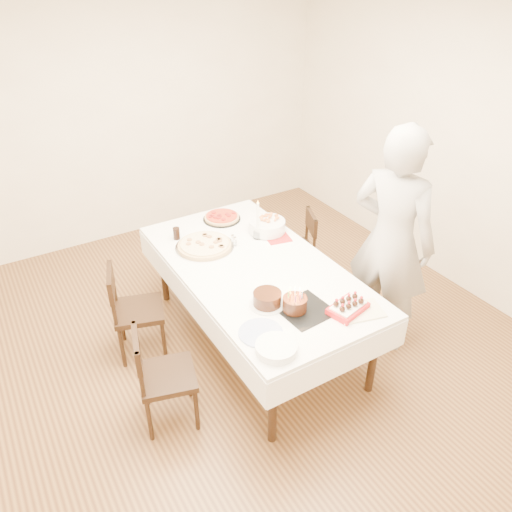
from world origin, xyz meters
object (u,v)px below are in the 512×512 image
chair_left_savory (139,311)px  strawberry_box (348,307)px  pizza_pepperoni (222,217)px  pasta_bowl (267,226)px  chair_right_savory (294,249)px  taper_candle (258,220)px  cola_glass (176,233)px  birthday_cake (295,300)px  dining_table (256,304)px  chair_left_dessert (167,376)px  pizza_white (205,245)px  layer_cake (267,299)px  person (391,242)px

chair_left_savory → strawberry_box: size_ratio=2.98×
pizza_pepperoni → pasta_bowl: (0.23, -0.41, 0.04)m
chair_right_savory → taper_candle: 0.78m
pizza_pepperoni → pasta_bowl: bearing=-60.6°
cola_glass → birthday_cake: birthday_cake is taller
pizza_pepperoni → chair_left_savory: bearing=-155.3°
dining_table → strawberry_box: 0.94m
pizza_pepperoni → cola_glass: cola_glass is taller
pasta_bowl → strawberry_box: pasta_bowl is taller
dining_table → chair_left_savory: chair_left_savory is taller
pasta_bowl → birthday_cake: size_ratio=1.86×
chair_right_savory → chair_left_dessert: size_ratio=0.96×
chair_left_savory → taper_candle: taper_candle is taller
pizza_white → taper_candle: 0.50m
dining_table → pasta_bowl: pasta_bowl is taller
chair_right_savory → strawberry_box: 1.52m
dining_table → pasta_bowl: size_ratio=6.78×
layer_cake → chair_left_dessert: bearing=175.3°
dining_table → taper_candle: bearing=56.9°
chair_left_dessert → chair_left_savory: bearing=-80.2°
chair_left_savory → layer_cake: bearing=146.6°
layer_cake → chair_right_savory: bearing=47.0°
cola_glass → chair_left_dessert: bearing=-117.7°
pizza_white → cola_glass: (-0.14, 0.25, 0.03)m
person → chair_left_dessert: bearing=67.0°
dining_table → chair_left_savory: bearing=156.7°
chair_right_savory → pizza_white: (-0.98, -0.09, 0.39)m
chair_right_savory → taper_candle: size_ratio=2.14×
chair_right_savory → taper_candle: taper_candle is taller
person → taper_candle: (-0.69, 0.87, -0.01)m
taper_candle → strawberry_box: 1.20m
chair_right_savory → birthday_cake: birthday_cake is taller
layer_cake → pizza_white: bearing=91.9°
birthday_cake → cola_glass: bearing=102.6°
dining_table → pizza_white: (-0.22, 0.47, 0.40)m
pasta_bowl → birthday_cake: bearing=-112.5°
chair_left_savory → cola_glass: bearing=-128.4°
chair_right_savory → chair_left_savory: 1.65m
pizza_pepperoni → birthday_cake: size_ratio=2.03×
taper_candle → chair_left_dessert: bearing=-147.0°
taper_candle → layer_cake: taper_candle is taller
taper_candle → pizza_white: bearing=168.8°
person → pasta_bowl: size_ratio=5.96×
dining_table → chair_left_dessert: size_ratio=2.68×
chair_left_savory → cola_glass: 0.73m
pizza_white → layer_cake: layer_cake is taller
chair_right_savory → cola_glass: 1.21m
chair_left_dessert → person: 1.96m
chair_left_dessert → strawberry_box: 1.32m
birthday_cake → chair_left_savory: bearing=129.3°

